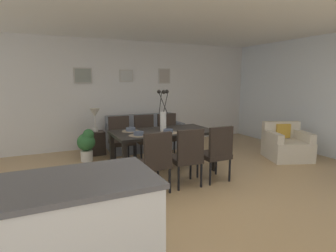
# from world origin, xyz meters

# --- Properties ---
(ground_plane) EXTENTS (9.00, 9.00, 0.00)m
(ground_plane) POSITION_xyz_m (0.00, 0.00, 0.00)
(ground_plane) COLOR tan
(back_wall_panel) EXTENTS (9.00, 0.10, 2.60)m
(back_wall_panel) POSITION_xyz_m (0.00, 3.25, 1.30)
(back_wall_panel) COLOR silver
(back_wall_panel) RESTS_ON ground
(side_window_wall) EXTENTS (0.10, 6.30, 2.60)m
(side_window_wall) POSITION_xyz_m (3.65, 0.40, 1.30)
(side_window_wall) COLOR white
(side_window_wall) RESTS_ON ground
(ceiling_panel) EXTENTS (9.00, 7.20, 0.08)m
(ceiling_panel) POSITION_xyz_m (0.00, 0.40, 2.64)
(ceiling_panel) COLOR white
(dining_table) EXTENTS (1.80, 0.95, 0.74)m
(dining_table) POSITION_xyz_m (0.02, 0.97, 0.66)
(dining_table) COLOR black
(dining_table) RESTS_ON ground
(dining_chair_near_left) EXTENTS (0.47, 0.47, 0.92)m
(dining_chair_near_left) POSITION_xyz_m (-0.51, 0.09, 0.51)
(dining_chair_near_left) COLOR black
(dining_chair_near_left) RESTS_ON ground
(dining_chair_near_right) EXTENTS (0.44, 0.44, 0.92)m
(dining_chair_near_right) POSITION_xyz_m (-0.53, 1.84, 0.51)
(dining_chair_near_right) COLOR black
(dining_chair_near_right) RESTS_ON ground
(dining_chair_far_left) EXTENTS (0.47, 0.47, 0.92)m
(dining_chair_far_left) POSITION_xyz_m (0.04, 0.11, 0.51)
(dining_chair_far_left) COLOR black
(dining_chair_far_left) RESTS_ON ground
(dining_chair_far_right) EXTENTS (0.45, 0.45, 0.92)m
(dining_chair_far_right) POSITION_xyz_m (0.01, 1.83, 0.51)
(dining_chair_far_right) COLOR black
(dining_chair_far_right) RESTS_ON ground
(dining_chair_mid_left) EXTENTS (0.44, 0.44, 0.92)m
(dining_chair_mid_left) POSITION_xyz_m (0.59, 0.11, 0.51)
(dining_chair_mid_left) COLOR black
(dining_chair_mid_left) RESTS_ON ground
(dining_chair_mid_right) EXTENTS (0.45, 0.45, 0.92)m
(dining_chair_mid_right) POSITION_xyz_m (0.54, 1.83, 0.51)
(dining_chair_mid_right) COLOR black
(dining_chair_mid_right) RESTS_ON ground
(centerpiece_vase) EXTENTS (0.21, 0.23, 0.73)m
(centerpiece_vase) POSITION_xyz_m (0.02, 0.97, 1.02)
(centerpiece_vase) COLOR silver
(centerpiece_vase) RESTS_ON dining_table
(placemat_near_left) EXTENTS (0.32, 0.32, 0.01)m
(placemat_near_left) POSITION_xyz_m (-0.52, 0.75, 0.74)
(placemat_near_left) COLOR #7F705B
(placemat_near_left) RESTS_ON dining_table
(bowl_near_left) EXTENTS (0.17, 0.17, 0.07)m
(bowl_near_left) POSITION_xyz_m (-0.52, 0.75, 0.78)
(bowl_near_left) COLOR #475166
(bowl_near_left) RESTS_ON dining_table
(placemat_near_right) EXTENTS (0.32, 0.32, 0.01)m
(placemat_near_right) POSITION_xyz_m (-0.52, 1.18, 0.74)
(placemat_near_right) COLOR #7F705B
(placemat_near_right) RESTS_ON dining_table
(bowl_near_right) EXTENTS (0.17, 0.17, 0.07)m
(bowl_near_right) POSITION_xyz_m (-0.52, 1.18, 0.78)
(bowl_near_right) COLOR #475166
(bowl_near_right) RESTS_ON dining_table
(placemat_far_left) EXTENTS (0.32, 0.32, 0.01)m
(placemat_far_left) POSITION_xyz_m (0.02, 0.75, 0.74)
(placemat_far_left) COLOR #7F705B
(placemat_far_left) RESTS_ON dining_table
(bowl_far_left) EXTENTS (0.17, 0.17, 0.07)m
(bowl_far_left) POSITION_xyz_m (0.02, 0.75, 0.78)
(bowl_far_left) COLOR #475166
(bowl_far_left) RESTS_ON dining_table
(sofa) EXTENTS (1.73, 0.84, 0.80)m
(sofa) POSITION_xyz_m (0.30, 2.70, 0.28)
(sofa) COLOR slate
(sofa) RESTS_ON ground
(side_table) EXTENTS (0.36, 0.36, 0.52)m
(side_table) POSITION_xyz_m (-0.88, 2.62, 0.26)
(side_table) COLOR black
(side_table) RESTS_ON ground
(table_lamp) EXTENTS (0.22, 0.22, 0.51)m
(table_lamp) POSITION_xyz_m (-0.88, 2.62, 0.89)
(table_lamp) COLOR beige
(table_lamp) RESTS_ON side_table
(armchair) EXTENTS (1.03, 1.03, 0.75)m
(armchair) POSITION_xyz_m (2.71, 0.59, 0.29)
(armchair) COLOR beige
(armchair) RESTS_ON ground
(kitchen_island) EXTENTS (1.34, 0.76, 0.92)m
(kitchen_island) POSITION_xyz_m (-1.83, -1.41, 0.46)
(kitchen_island) COLOR silver
(kitchen_island) RESTS_ON ground
(framed_picture_left) EXTENTS (0.41, 0.03, 0.36)m
(framed_picture_left) POSITION_xyz_m (-1.01, 3.18, 1.75)
(framed_picture_left) COLOR #B2ADA3
(framed_picture_center) EXTENTS (0.34, 0.03, 0.29)m
(framed_picture_center) POSITION_xyz_m (0.02, 3.18, 1.75)
(framed_picture_center) COLOR #B2ADA3
(framed_picture_right) EXTENTS (0.33, 0.03, 0.39)m
(framed_picture_right) POSITION_xyz_m (1.05, 3.18, 1.75)
(framed_picture_right) COLOR #B2ADA3
(potted_plant) EXTENTS (0.36, 0.36, 0.67)m
(potted_plant) POSITION_xyz_m (-1.15, 2.16, 0.37)
(potted_plant) COLOR silver
(potted_plant) RESTS_ON ground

